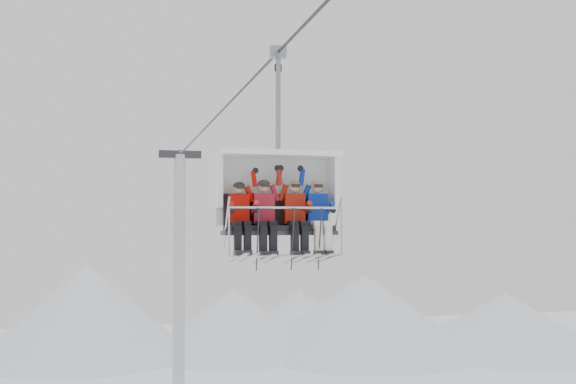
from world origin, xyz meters
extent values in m
cone|color=silver|center=(-5.00, 44.00, 3.50)|extent=(16.00, 16.00, 7.00)
cone|color=silver|center=(6.00, 43.00, 2.50)|extent=(14.00, 14.00, 5.00)
cone|color=silver|center=(16.00, 41.00, 3.00)|extent=(18.00, 18.00, 6.00)
cone|color=silver|center=(27.00, 39.00, 2.25)|extent=(16.00, 16.00, 4.50)
cone|color=silver|center=(12.00, 46.00, 2.25)|extent=(12.00, 12.00, 4.50)
cylinder|color=#BABDC2|center=(0.00, 22.00, 6.65)|extent=(0.56, 0.56, 13.30)
cube|color=#313137|center=(0.00, 22.00, 13.30)|extent=(2.00, 0.35, 0.35)
cylinder|color=#313137|center=(0.00, 0.00, 13.30)|extent=(0.06, 50.00, 0.06)
cube|color=black|center=(0.00, 0.71, 9.95)|extent=(2.04, 0.55, 0.10)
cube|color=black|center=(0.00, 0.97, 10.30)|extent=(2.04, 0.10, 0.59)
cube|color=#313137|center=(0.00, 0.71, 9.86)|extent=(2.13, 0.60, 0.08)
cube|color=white|center=(0.00, 1.19, 10.67)|extent=(2.27, 0.10, 1.35)
cube|color=white|center=(0.00, 0.79, 11.34)|extent=(2.27, 0.90, 0.10)
cylinder|color=silver|center=(0.00, 0.16, 10.32)|extent=(2.08, 0.04, 0.04)
cylinder|color=silver|center=(0.00, 0.09, 9.45)|extent=(2.08, 0.04, 0.04)
cylinder|color=gray|center=(0.00, 0.81, 12.32)|extent=(0.10, 0.10, 1.96)
cube|color=gray|center=(0.00, 0.81, 13.30)|extent=(0.30, 0.18, 0.22)
cube|color=red|center=(-0.76, 0.75, 10.30)|extent=(0.37, 0.25, 0.55)
sphere|color=tan|center=(-0.76, 0.71, 10.69)|extent=(0.20, 0.20, 0.20)
cube|color=black|center=(-0.85, 0.31, 9.78)|extent=(0.12, 0.15, 0.44)
cube|color=black|center=(-0.68, 0.31, 9.78)|extent=(0.12, 0.15, 0.44)
cube|color=#B3B5BD|center=(-0.85, 0.21, 9.42)|extent=(0.08, 1.69, 0.26)
cube|color=#B3B5BD|center=(-0.68, 0.21, 9.42)|extent=(0.08, 1.69, 0.26)
cube|color=#AC1B2A|center=(-0.30, 0.75, 10.32)|extent=(0.39, 0.26, 0.57)
sphere|color=tan|center=(-0.30, 0.71, 10.72)|extent=(0.21, 0.21, 0.21)
cube|color=black|center=(-0.39, 0.31, 9.77)|extent=(0.13, 0.15, 0.46)
cube|color=black|center=(-0.20, 0.31, 9.77)|extent=(0.13, 0.15, 0.46)
cube|color=#B3B5BD|center=(-0.39, 0.21, 9.40)|extent=(0.09, 1.69, 0.26)
cube|color=#B3B5BD|center=(-0.20, 0.21, 9.40)|extent=(0.09, 1.69, 0.26)
cube|color=#A31B0C|center=(0.29, 0.75, 10.32)|extent=(0.39, 0.26, 0.57)
sphere|color=tan|center=(0.29, 0.71, 10.72)|extent=(0.21, 0.21, 0.21)
cube|color=black|center=(0.20, 0.31, 9.77)|extent=(0.13, 0.15, 0.46)
cube|color=black|center=(0.39, 0.31, 9.77)|extent=(0.13, 0.15, 0.46)
cube|color=#B3B5BD|center=(0.20, 0.21, 9.40)|extent=(0.09, 1.69, 0.26)
cube|color=#B3B5BD|center=(0.39, 0.21, 9.40)|extent=(0.09, 1.69, 0.26)
cube|color=#0C2C97|center=(0.74, 0.75, 10.32)|extent=(0.39, 0.26, 0.57)
sphere|color=tan|center=(0.74, 0.71, 10.72)|extent=(0.21, 0.21, 0.21)
cube|color=white|center=(0.64, 0.31, 9.77)|extent=(0.13, 0.15, 0.46)
cube|color=white|center=(0.83, 0.31, 9.77)|extent=(0.13, 0.15, 0.46)
cube|color=#B3B5BD|center=(0.64, 0.21, 9.40)|extent=(0.09, 1.69, 0.26)
cube|color=#B3B5BD|center=(0.83, 0.21, 9.40)|extent=(0.09, 1.69, 0.26)
camera|label=1|loc=(-3.00, -12.47, 10.05)|focal=45.00mm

